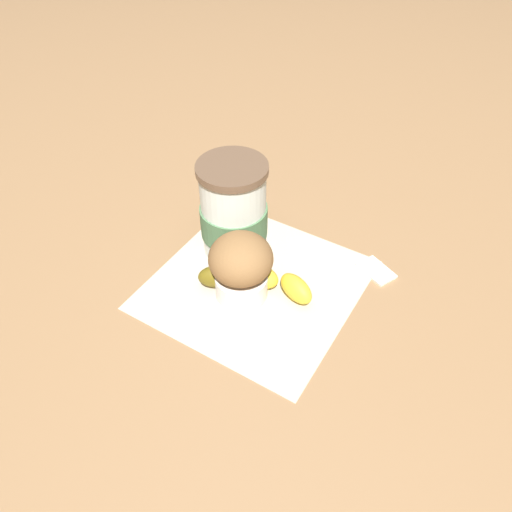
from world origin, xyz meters
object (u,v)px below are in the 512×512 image
banana (258,279)px  sugar_packet (377,270)px  coffee_cup (234,212)px  muffin (241,266)px

banana → sugar_packet: 0.17m
coffee_cup → sugar_packet: coffee_cup is taller
coffee_cup → sugar_packet: 0.21m
coffee_cup → banana: coffee_cup is taller
coffee_cup → banana: size_ratio=0.88×
coffee_cup → muffin: coffee_cup is taller
banana → sugar_packet: banana is taller
muffin → sugar_packet: 0.20m
muffin → sugar_packet: muffin is taller
muffin → coffee_cup: bearing=122.6°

